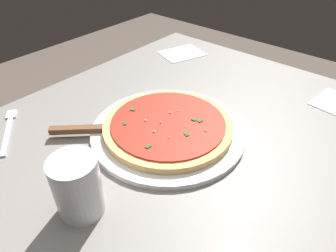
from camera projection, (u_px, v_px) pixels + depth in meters
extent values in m
cube|color=black|center=(176.00, 122.00, 1.43)|extent=(0.06, 0.06, 0.74)
cube|color=black|center=(8.00, 242.00, 0.93)|extent=(0.06, 0.06, 0.74)
cube|color=gray|center=(192.00, 130.00, 0.76)|extent=(0.96, 0.89, 0.03)
cylinder|color=white|center=(168.00, 131.00, 0.72)|extent=(0.36, 0.36, 0.01)
cylinder|color=#DBB26B|center=(168.00, 126.00, 0.71)|extent=(0.31, 0.31, 0.02)
cylinder|color=red|center=(168.00, 122.00, 0.71)|extent=(0.27, 0.27, 0.00)
sphere|color=#EFEACC|center=(206.00, 131.00, 0.68)|extent=(0.01, 0.01, 0.01)
sphere|color=#EFEACC|center=(161.00, 122.00, 0.70)|extent=(0.00, 0.00, 0.00)
sphere|color=#EFEACC|center=(154.00, 131.00, 0.67)|extent=(0.01, 0.01, 0.01)
sphere|color=#EFEACC|center=(169.00, 137.00, 0.66)|extent=(0.00, 0.00, 0.00)
sphere|color=#EFEACC|center=(184.00, 127.00, 0.69)|extent=(0.00, 0.00, 0.00)
sphere|color=#EFEACC|center=(170.00, 113.00, 0.73)|extent=(0.01, 0.01, 0.01)
sphere|color=#EFEACC|center=(178.00, 111.00, 0.74)|extent=(0.00, 0.00, 0.00)
sphere|color=#EFEACC|center=(160.00, 110.00, 0.74)|extent=(0.00, 0.00, 0.00)
sphere|color=#EFEACC|center=(145.00, 120.00, 0.71)|extent=(0.01, 0.01, 0.01)
cube|color=#23561E|center=(194.00, 120.00, 0.71)|extent=(0.01, 0.01, 0.00)
cube|color=#23561E|center=(147.00, 146.00, 0.64)|extent=(0.01, 0.01, 0.00)
cube|color=#23561E|center=(133.00, 110.00, 0.74)|extent=(0.01, 0.01, 0.00)
cube|color=#23561E|center=(186.00, 134.00, 0.67)|extent=(0.01, 0.01, 0.00)
cube|color=#23561E|center=(200.00, 121.00, 0.71)|extent=(0.01, 0.01, 0.00)
cube|color=#23561E|center=(125.00, 123.00, 0.70)|extent=(0.01, 0.01, 0.00)
cube|color=silver|center=(126.00, 130.00, 0.71)|extent=(0.11, 0.11, 0.00)
cube|color=brown|center=(78.00, 129.00, 0.70)|extent=(0.10, 0.11, 0.01)
cylinder|color=silver|center=(76.00, 185.00, 0.52)|extent=(0.08, 0.08, 0.12)
cube|color=white|center=(182.00, 53.00, 1.10)|extent=(0.18, 0.16, 0.00)
cube|color=silver|center=(7.00, 136.00, 0.71)|extent=(0.09, 0.13, 0.00)
cube|color=silver|center=(12.00, 114.00, 0.78)|extent=(0.04, 0.04, 0.00)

